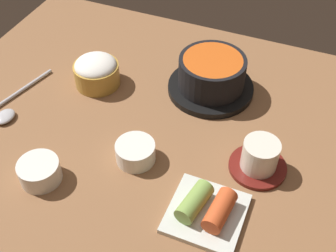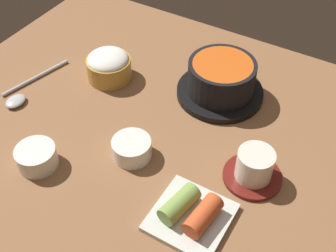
{
  "view_description": "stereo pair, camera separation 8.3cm",
  "coord_description": "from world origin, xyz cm",
  "views": [
    {
      "loc": [
        24.04,
        -55.72,
        64.04
      ],
      "look_at": [
        2.0,
        -2.0,
        5.0
      ],
      "focal_mm": 46.17,
      "sensor_mm": 36.0,
      "label": 1
    },
    {
      "loc": [
        31.45,
        -52.04,
        64.04
      ],
      "look_at": [
        2.0,
        -2.0,
        5.0
      ],
      "focal_mm": 46.17,
      "sensor_mm": 36.0,
      "label": 2
    }
  ],
  "objects": [
    {
      "name": "dining_table",
      "position": [
        0.0,
        0.0,
        1.0
      ],
      "size": [
        100.0,
        76.0,
        2.0
      ],
      "primitive_type": "cube",
      "color": "brown",
      "rests_on": "ground"
    },
    {
      "name": "stone_pot",
      "position": [
        5.28,
        14.5,
        5.98
      ],
      "size": [
        18.62,
        18.62,
        8.31
      ],
      "color": "black",
      "rests_on": "dining_table"
    },
    {
      "name": "rice_bowl",
      "position": [
        -18.67,
        7.26,
        5.4
      ],
      "size": [
        9.91,
        9.91,
        6.69
      ],
      "color": "#B78C38",
      "rests_on": "dining_table"
    },
    {
      "name": "tea_cup_with_saucer",
      "position": [
        20.19,
        -3.08,
        4.9
      ],
      "size": [
        10.6,
        10.6,
        6.5
      ],
      "color": "maroon",
      "rests_on": "dining_table"
    },
    {
      "name": "banchan_cup_center",
      "position": [
        -1.4,
        -9.54,
        4.02
      ],
      "size": [
        7.4,
        7.4,
        3.77
      ],
      "color": "white",
      "rests_on": "dining_table"
    },
    {
      "name": "kimchi_plate",
      "position": [
        14.73,
        -16.25,
        3.62
      ],
      "size": [
        12.46,
        12.46,
        4.34
      ],
      "color": "silver",
      "rests_on": "dining_table"
    },
    {
      "name": "side_bowl_near",
      "position": [
        -15.11,
        -20.17,
        4.13
      ],
      "size": [
        7.43,
        7.43,
        3.99
      ],
      "color": "white",
      "rests_on": "dining_table"
    },
    {
      "name": "spoon",
      "position": [
        -31.37,
        -7.2,
        2.61
      ],
      "size": [
        6.35,
        19.12,
        1.35
      ],
      "color": "#B7B7BC",
      "rests_on": "dining_table"
    }
  ]
}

